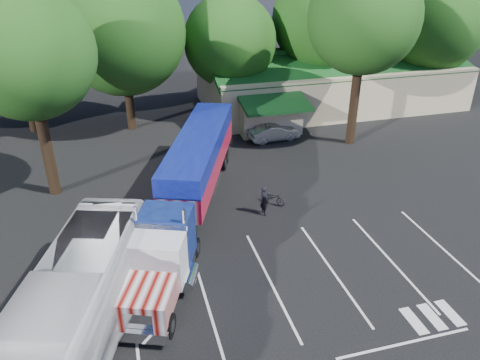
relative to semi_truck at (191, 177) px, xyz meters
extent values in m
plane|color=black|center=(2.39, -1.38, -2.30)|extent=(120.00, 120.00, 0.00)
cube|color=#BFAC8E|center=(16.39, 16.62, -0.30)|extent=(24.00, 11.00, 4.00)
cube|color=#164D1E|center=(16.39, 14.22, 2.20)|extent=(24.20, 6.25, 2.10)
cube|color=#164D1E|center=(16.39, 19.02, 2.20)|extent=(24.20, 6.25, 2.10)
cube|color=#BFAC8E|center=(8.39, 10.92, -0.90)|extent=(5.00, 2.50, 2.80)
cube|color=#164D1E|center=(8.39, 9.62, 0.60)|extent=(5.40, 3.19, 0.80)
cylinder|color=black|center=(-10.61, 16.42, -0.30)|extent=(0.70, 0.70, 4.00)
sphere|color=#214C15|center=(-10.61, 16.42, 4.85)|extent=(8.40, 8.40, 8.40)
cylinder|color=black|center=(-2.61, 14.82, -0.15)|extent=(0.70, 0.70, 4.30)
sphere|color=#214C15|center=(-2.61, 14.82, 5.75)|extent=(10.00, 10.00, 10.00)
cylinder|color=black|center=(6.39, 16.12, -0.50)|extent=(0.70, 0.70, 3.60)
sphere|color=#214C15|center=(6.39, 16.12, 4.30)|extent=(8.00, 8.00, 8.00)
cylinder|color=black|center=(15.39, 16.62, -0.05)|extent=(0.70, 0.70, 4.50)
sphere|color=#214C15|center=(15.39, 16.62, 5.80)|extent=(9.60, 9.60, 9.60)
cylinder|color=black|center=(25.39, 15.42, -0.35)|extent=(0.70, 0.70, 3.90)
sphere|color=#214C15|center=(25.39, 15.42, 5.50)|extent=(10.40, 10.40, 10.40)
cylinder|color=black|center=(-8.11, 4.62, 0.70)|extent=(0.70, 0.70, 6.00)
sphere|color=#214C15|center=(-8.11, 4.62, 6.55)|extent=(7.60, 7.60, 7.60)
cylinder|color=black|center=(13.89, 7.12, 0.95)|extent=(0.70, 0.70, 6.50)
sphere|color=#214C15|center=(13.89, 7.12, 7.20)|extent=(8.00, 8.00, 8.00)
cube|color=black|center=(-2.58, -6.52, -1.59)|extent=(3.32, 6.52, 0.24)
cube|color=white|center=(-3.89, -9.82, -1.69)|extent=(2.29, 1.09, 0.52)
cube|color=white|center=(-3.82, -9.65, -1.12)|extent=(1.10, 0.52, 0.85)
cube|color=white|center=(-3.42, -8.63, -0.93)|extent=(2.86, 2.92, 1.09)
cube|color=silver|center=(-2.72, -6.87, -0.36)|extent=(2.76, 2.28, 2.18)
cube|color=black|center=(-2.95, -7.44, 0.11)|extent=(2.05, 0.87, 0.95)
cube|color=white|center=(-2.42, -6.12, 0.87)|extent=(2.33, 0.99, 0.24)
cube|color=#0C145A|center=(-2.09, -5.29, -0.17)|extent=(2.90, 2.63, 2.56)
cylinder|color=white|center=(-3.42, -5.68, 0.16)|extent=(0.22, 0.22, 3.22)
cylinder|color=white|center=(-1.39, -6.48, 0.16)|extent=(0.22, 0.22, 3.22)
cylinder|color=white|center=(-3.73, -5.96, -1.59)|extent=(1.14, 1.64, 0.63)
cylinder|color=white|center=(-1.36, -6.90, -1.59)|extent=(1.14, 1.64, 0.63)
cube|color=silver|center=(0.94, 2.38, -0.27)|extent=(6.75, 12.18, 1.42)
cube|color=navy|center=(0.94, 2.38, 1.01)|extent=(6.75, 12.18, 1.14)
cube|color=black|center=(2.41, 6.08, -1.50)|extent=(2.28, 3.50, 0.33)
cube|color=black|center=(-1.56, -2.13, -1.64)|extent=(0.15, 0.15, 1.33)
cube|color=black|center=(-0.32, -2.62, -1.64)|extent=(0.15, 0.15, 1.33)
cube|color=white|center=(3.21, 8.11, -1.88)|extent=(2.16, 0.94, 0.11)
cylinder|color=black|center=(-4.52, -8.71, -1.78)|extent=(0.69, 1.09, 1.04)
cylinder|color=black|center=(-2.67, -9.44, -1.78)|extent=(0.69, 1.09, 1.04)
cylinder|color=black|center=(-2.91, -4.66, -1.78)|extent=(0.69, 1.09, 1.04)
cylinder|color=black|center=(-1.06, -5.39, -1.78)|extent=(0.69, 1.09, 1.04)
cylinder|color=black|center=(-2.53, -3.69, -1.78)|extent=(0.69, 1.09, 1.04)
cylinder|color=black|center=(-0.68, -4.42, -1.78)|extent=(0.69, 1.09, 1.04)
cylinder|color=black|center=(1.20, 5.74, -1.78)|extent=(0.69, 1.09, 1.04)
cylinder|color=black|center=(3.05, 5.01, -1.78)|extent=(0.69, 1.09, 1.04)
cylinder|color=black|center=(1.62, 6.80, -1.78)|extent=(0.69, 1.09, 1.04)
cylinder|color=black|center=(3.47, 6.07, -1.78)|extent=(0.69, 1.09, 1.04)
imported|color=black|center=(3.99, -1.38, -1.39)|extent=(0.56, 0.74, 1.83)
imported|color=black|center=(4.89, -0.38, -1.87)|extent=(1.51, 1.65, 0.87)
imported|color=silver|center=(-6.29, -9.38, -0.45)|extent=(6.99, 13.60, 3.70)
imported|color=#9B9DA3|center=(8.19, 9.12, -1.64)|extent=(4.18, 1.82, 1.34)
camera|label=1|loc=(-3.58, -23.81, 12.22)|focal=35.00mm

